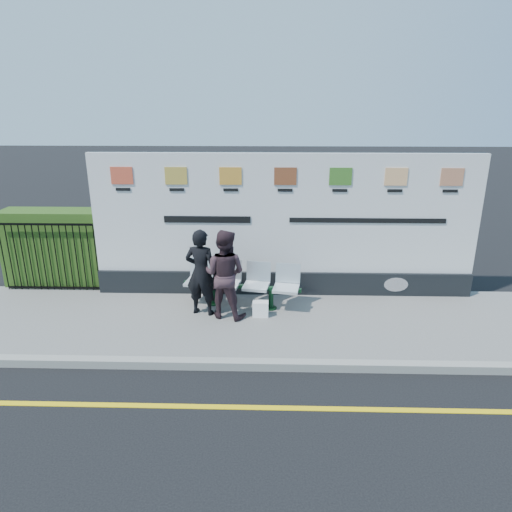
{
  "coord_description": "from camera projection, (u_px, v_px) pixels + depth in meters",
  "views": [
    {
      "loc": [
        0.16,
        -5.38,
        4.08
      ],
      "look_at": [
        -0.07,
        2.97,
        1.25
      ],
      "focal_mm": 32.0,
      "sensor_mm": 36.0,
      "label": 1
    }
  ],
  "objects": [
    {
      "name": "hedge",
      "position": [
        58.0,
        247.0,
        10.29
      ],
      "size": [
        2.35,
        0.7,
        1.7
      ],
      "primitive_type": "cube",
      "color": "#2E4F17",
      "rests_on": "pavement"
    },
    {
      "name": "woman_right",
      "position": [
        224.0,
        274.0,
        8.63
      ],
      "size": [
        0.99,
        0.87,
        1.73
      ],
      "primitive_type": "imported",
      "rotation": [
        0.0,
        0.0,
        2.85
      ],
      "color": "#352229",
      "rests_on": "pavement"
    },
    {
      "name": "pavement",
      "position": [
        259.0,
        322.0,
        8.76
      ],
      "size": [
        14.0,
        3.0,
        0.12
      ],
      "primitive_type": "cube",
      "color": "slate",
      "rests_on": "ground"
    },
    {
      "name": "yellow_line",
      "position": [
        255.0,
        408.0,
        6.41
      ],
      "size": [
        14.0,
        0.1,
        0.01
      ],
      "primitive_type": "cube",
      "color": "yellow",
      "rests_on": "ground"
    },
    {
      "name": "railing",
      "position": [
        50.0,
        257.0,
        9.89
      ],
      "size": [
        2.05,
        0.06,
        1.54
      ],
      "primitive_type": null,
      "color": "black",
      "rests_on": "pavement"
    },
    {
      "name": "carrier_bag_white",
      "position": [
        260.0,
        309.0,
        8.84
      ],
      "size": [
        0.3,
        0.18,
        0.3
      ],
      "primitive_type": "cube",
      "color": "white",
      "rests_on": "pavement"
    },
    {
      "name": "kerb",
      "position": [
        257.0,
        365.0,
        7.33
      ],
      "size": [
        14.0,
        0.18,
        0.14
      ],
      "primitive_type": "cube",
      "color": "gray",
      "rests_on": "ground"
    },
    {
      "name": "ground",
      "position": [
        255.0,
        408.0,
        6.41
      ],
      "size": [
        80.0,
        80.0,
        0.0
      ],
      "primitive_type": "plane",
      "color": "black"
    },
    {
      "name": "woman_left",
      "position": [
        201.0,
        272.0,
        8.74
      ],
      "size": [
        0.7,
        0.54,
        1.72
      ],
      "primitive_type": "imported",
      "rotation": [
        0.0,
        0.0,
        2.92
      ],
      "color": "black",
      "rests_on": "pavement"
    },
    {
      "name": "bench",
      "position": [
        242.0,
        295.0,
        9.24
      ],
      "size": [
        2.37,
        0.96,
        0.49
      ],
      "primitive_type": null,
      "rotation": [
        0.0,
        0.0,
        -0.16
      ],
      "color": "silver",
      "rests_on": "pavement"
    },
    {
      "name": "handbag_brown",
      "position": [
        227.0,
        278.0,
        9.18
      ],
      "size": [
        0.25,
        0.13,
        0.19
      ],
      "primitive_type": "cube",
      "rotation": [
        0.0,
        0.0,
        0.14
      ],
      "color": "black",
      "rests_on": "bench"
    },
    {
      "name": "billboard",
      "position": [
        284.0,
        235.0,
        9.58
      ],
      "size": [
        8.0,
        0.3,
        3.0
      ],
      "color": "black",
      "rests_on": "pavement"
    }
  ]
}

